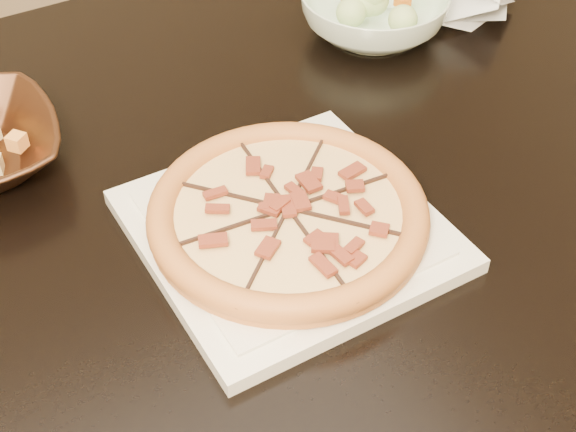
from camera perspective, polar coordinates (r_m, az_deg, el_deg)
name	(u,v)px	position (r m, az deg, el deg)	size (l,w,h in m)	color
dining_table	(171,244)	(1.00, -8.32, -2.00)	(1.52, 1.00, 0.75)	black
plate	(288,229)	(0.85, 0.00, -0.95)	(0.31, 0.31, 0.02)	silver
pizza	(288,213)	(0.84, 0.00, 0.20)	(0.30, 0.30, 0.03)	#C0723F
salad_bowl	(374,13)	(1.19, 6.12, 14.14)	(0.21, 0.21, 0.07)	white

